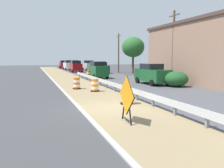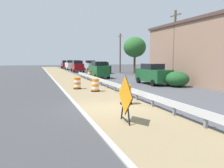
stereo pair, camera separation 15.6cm
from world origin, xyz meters
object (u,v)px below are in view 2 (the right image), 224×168
(traffic_barrel_mid, at_px, (77,84))
(utility_pole_mid, at_px, (120,52))
(car_lead_near_lane, at_px, (70,65))
(traffic_barrel_close, at_px, (95,86))
(car_distant_b, at_px, (77,66))
(utility_pole_near, at_px, (174,46))
(car_trailing_near_lane, at_px, (103,68))
(car_lead_far_lane, at_px, (99,70))
(warning_sign_diamond, at_px, (125,97))
(car_mid_far_lane, at_px, (153,74))
(traffic_barrel_nearest, at_px, (126,95))
(car_trailing_far_lane, at_px, (65,64))
(car_distant_c, at_px, (77,64))
(car_distant_a, at_px, (91,65))
(traffic_barrel_far, at_px, (90,75))

(traffic_barrel_mid, xyz_separation_m, utility_pole_mid, (11.51, 19.64, 3.28))
(car_lead_near_lane, bearing_deg, traffic_barrel_close, 173.72)
(traffic_barrel_mid, height_order, car_distant_b, car_distant_b)
(car_distant_b, height_order, utility_pole_near, utility_pole_near)
(car_lead_near_lane, relative_size, car_trailing_near_lane, 1.09)
(car_lead_far_lane, distance_m, utility_pole_near, 10.56)
(car_trailing_near_lane, distance_m, utility_pole_near, 17.89)
(warning_sign_diamond, distance_m, car_mid_far_lane, 14.21)
(car_mid_far_lane, xyz_separation_m, car_distant_b, (-3.57, 23.17, 0.05))
(traffic_barrel_nearest, relative_size, car_trailing_far_lane, 0.27)
(car_distant_b, bearing_deg, car_distant_c, -8.42)
(traffic_barrel_close, distance_m, car_trailing_near_lane, 21.99)
(traffic_barrel_nearest, distance_m, car_trailing_near_lane, 27.13)
(traffic_barrel_mid, relative_size, car_distant_a, 0.22)
(car_trailing_near_lane, relative_size, utility_pole_near, 0.55)
(car_mid_far_lane, distance_m, car_distant_c, 43.82)
(warning_sign_diamond, distance_m, traffic_barrel_far, 21.68)
(traffic_barrel_mid, relative_size, car_distant_c, 0.21)
(traffic_barrel_mid, distance_m, car_lead_far_lane, 10.75)
(traffic_barrel_far, height_order, car_lead_far_lane, car_lead_far_lane)
(car_distant_c, bearing_deg, utility_pole_near, 1.43)
(traffic_barrel_far, distance_m, car_distant_b, 13.63)
(car_trailing_near_lane, bearing_deg, car_distant_a, -178.33)
(traffic_barrel_far, distance_m, car_distant_c, 34.53)
(car_mid_far_lane, bearing_deg, traffic_barrel_close, -68.74)
(traffic_barrel_nearest, relative_size, utility_pole_mid, 0.16)
(car_lead_far_lane, xyz_separation_m, car_trailing_far_lane, (-0.43, 30.89, -0.07))
(utility_pole_mid, bearing_deg, car_mid_far_lane, -100.79)
(car_trailing_far_lane, bearing_deg, car_distant_b, -179.28)
(car_mid_far_lane, relative_size, car_distant_b, 0.95)
(traffic_barrel_far, height_order, car_mid_far_lane, car_mid_far_lane)
(car_trailing_near_lane, distance_m, car_distant_a, 9.58)
(car_trailing_near_lane, height_order, car_lead_far_lane, car_lead_far_lane)
(car_lead_far_lane, distance_m, utility_pole_mid, 12.39)
(car_trailing_near_lane, relative_size, car_lead_far_lane, 1.04)
(warning_sign_diamond, relative_size, car_mid_far_lane, 0.44)
(car_trailing_near_lane, xyz_separation_m, car_lead_far_lane, (-3.33, -9.32, 0.13))
(car_lead_far_lane, bearing_deg, car_trailing_near_lane, -21.89)
(traffic_barrel_far, distance_m, car_trailing_far_lane, 29.97)
(car_distant_b, bearing_deg, traffic_barrel_mid, 171.33)
(traffic_barrel_nearest, height_order, car_trailing_near_lane, car_trailing_near_lane)
(car_trailing_far_lane, relative_size, utility_pole_near, 0.54)
(traffic_barrel_mid, bearing_deg, traffic_barrel_far, 71.11)
(car_trailing_far_lane, relative_size, utility_pole_mid, 0.57)
(warning_sign_diamond, xyz_separation_m, traffic_barrel_close, (1.07, 8.87, -0.61))
(car_lead_far_lane, distance_m, car_distant_a, 19.20)
(car_distant_b, height_order, car_distant_c, car_distant_b)
(car_distant_b, distance_m, utility_pole_mid, 8.85)
(traffic_barrel_nearest, bearing_deg, car_mid_far_lane, 52.43)
(car_mid_far_lane, distance_m, car_trailing_far_lane, 39.71)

